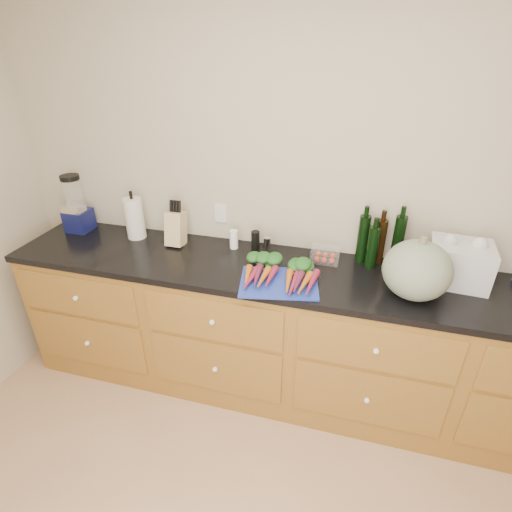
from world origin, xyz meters
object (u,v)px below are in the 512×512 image
(carrots, at_px, (281,273))
(blender_appliance, at_px, (76,207))
(knife_block, at_px, (176,228))
(squash, at_px, (417,270))
(tomato_box, at_px, (325,255))
(paper_towel, at_px, (135,218))
(cutting_board, at_px, (279,283))

(carrots, height_order, blender_appliance, blender_appliance)
(carrots, xyz_separation_m, knife_block, (-0.75, 0.25, 0.07))
(squash, bearing_deg, tomato_box, 151.91)
(knife_block, bearing_deg, paper_towel, 176.27)
(squash, relative_size, tomato_box, 2.06)
(cutting_board, bearing_deg, squash, 5.75)
(cutting_board, xyz_separation_m, squash, (0.70, 0.07, 0.15))
(cutting_board, relative_size, blender_appliance, 1.07)
(carrots, relative_size, blender_appliance, 1.10)
(paper_towel, relative_size, tomato_box, 1.65)
(paper_towel, bearing_deg, knife_block, -3.73)
(squash, xyz_separation_m, blender_appliance, (-2.20, 0.25, 0.02))
(cutting_board, bearing_deg, blender_appliance, 168.06)
(blender_appliance, bearing_deg, knife_block, -1.36)
(blender_appliance, height_order, tomato_box, blender_appliance)
(knife_block, xyz_separation_m, tomato_box, (0.97, 0.03, -0.07))
(squash, relative_size, paper_towel, 1.25)
(blender_appliance, bearing_deg, squash, -6.41)
(blender_appliance, xyz_separation_m, tomato_box, (1.72, 0.01, -0.13))
(tomato_box, bearing_deg, blender_appliance, -179.60)
(cutting_board, xyz_separation_m, blender_appliance, (-1.50, 0.32, 0.17))
(cutting_board, relative_size, tomato_box, 2.54)
(cutting_board, height_order, tomato_box, tomato_box)
(knife_block, bearing_deg, tomato_box, 1.78)
(paper_towel, bearing_deg, squash, -8.07)
(blender_appliance, relative_size, knife_block, 1.81)
(carrots, relative_size, tomato_box, 2.59)
(paper_towel, distance_m, tomato_box, 1.28)
(carrots, xyz_separation_m, squash, (0.70, 0.02, 0.12))
(knife_block, bearing_deg, cutting_board, -21.74)
(tomato_box, bearing_deg, carrots, -127.23)
(carrots, relative_size, squash, 1.26)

